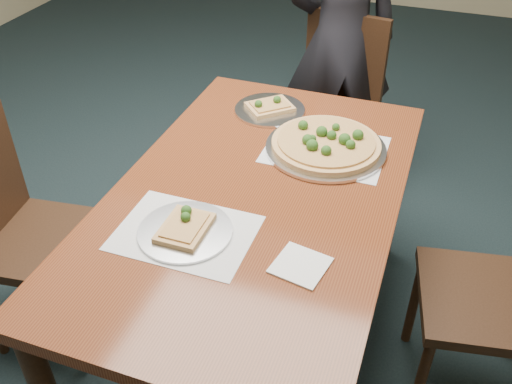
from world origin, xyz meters
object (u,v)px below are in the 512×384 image
(chair_far, at_px, (334,97))
(chair_left, at_px, (20,226))
(diner, at_px, (341,41))
(slice_plate_near, at_px, (185,229))
(dining_table, at_px, (256,214))
(slice_plate_far, at_px, (270,108))
(pizza_pan, at_px, (326,144))

(chair_far, height_order, chair_left, same)
(chair_left, relative_size, diner, 0.59)
(chair_far, relative_size, slice_plate_near, 3.25)
(dining_table, height_order, chair_left, chair_left)
(chair_far, relative_size, diner, 0.59)
(chair_far, relative_size, slice_plate_far, 3.25)
(diner, relative_size, slice_plate_near, 5.49)
(dining_table, distance_m, pizza_pan, 0.37)
(dining_table, bearing_deg, chair_far, 90.21)
(chair_far, bearing_deg, chair_left, -112.53)
(dining_table, bearing_deg, slice_plate_far, 103.92)
(diner, height_order, slice_plate_far, diner)
(chair_far, xyz_separation_m, slice_plate_far, (-0.13, -0.66, 0.25))
(chair_far, xyz_separation_m, slice_plate_near, (-0.12, -1.44, 0.25))
(dining_table, height_order, slice_plate_near, slice_plate_near)
(chair_far, xyz_separation_m, pizza_pan, (0.15, -0.86, 0.26))
(chair_far, bearing_deg, diner, 106.12)
(slice_plate_near, bearing_deg, dining_table, 63.56)
(dining_table, xyz_separation_m, diner, (-0.02, 1.29, 0.11))
(dining_table, bearing_deg, slice_plate_near, -116.44)
(diner, xyz_separation_m, slice_plate_far, (-0.11, -0.77, -0.01))
(slice_plate_near, bearing_deg, chair_far, 85.08)
(pizza_pan, relative_size, slice_plate_near, 1.54)
(chair_far, bearing_deg, slice_plate_far, -92.01)
(chair_far, height_order, pizza_pan, chair_far)
(chair_left, xyz_separation_m, diner, (0.83, 1.48, 0.25))
(dining_table, relative_size, pizza_pan, 3.48)
(dining_table, bearing_deg, chair_left, -167.63)
(slice_plate_far, bearing_deg, slice_plate_near, -89.81)
(diner, bearing_deg, dining_table, 68.17)
(diner, bearing_deg, slice_plate_near, 63.30)
(diner, bearing_deg, chair_left, 38.21)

